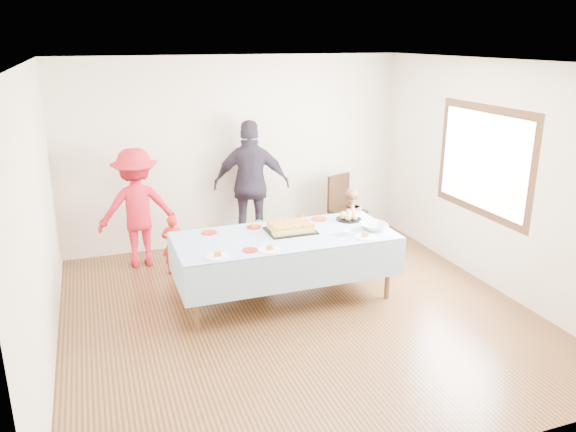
# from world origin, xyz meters

# --- Properties ---
(ground) EXTENTS (5.00, 5.00, 0.00)m
(ground) POSITION_xyz_m (0.00, 0.00, 0.00)
(ground) COLOR #432B13
(ground) RESTS_ON ground
(room_walls) EXTENTS (5.04, 5.04, 2.72)m
(room_walls) POSITION_xyz_m (0.05, 0.00, 1.77)
(room_walls) COLOR beige
(room_walls) RESTS_ON ground
(party_table) EXTENTS (2.50, 1.10, 0.78)m
(party_table) POSITION_xyz_m (0.00, 0.41, 0.72)
(party_table) COLOR #59311E
(party_table) RESTS_ON ground
(birthday_cake) EXTENTS (0.56, 0.43, 0.10)m
(birthday_cake) POSITION_xyz_m (0.11, 0.51, 0.83)
(birthday_cake) COLOR black
(birthday_cake) RESTS_ON party_table
(rolls_tray) EXTENTS (0.31, 0.31, 0.09)m
(rolls_tray) POSITION_xyz_m (0.93, 0.67, 0.82)
(rolls_tray) COLOR black
(rolls_tray) RESTS_ON party_table
(punch_bowl) EXTENTS (0.31, 0.31, 0.08)m
(punch_bowl) POSITION_xyz_m (1.05, 0.24, 0.82)
(punch_bowl) COLOR silver
(punch_bowl) RESTS_ON party_table
(party_hat) EXTENTS (0.09, 0.09, 0.16)m
(party_hat) POSITION_xyz_m (1.07, 0.85, 0.86)
(party_hat) COLOR white
(party_hat) RESTS_ON party_table
(fork_pile) EXTENTS (0.24, 0.18, 0.07)m
(fork_pile) POSITION_xyz_m (0.65, 0.20, 0.81)
(fork_pile) COLOR white
(fork_pile) RESTS_ON party_table
(plate_red_far_a) EXTENTS (0.18, 0.18, 0.01)m
(plate_red_far_a) POSITION_xyz_m (-0.80, 0.76, 0.79)
(plate_red_far_a) COLOR red
(plate_red_far_a) RESTS_ON party_table
(plate_red_far_b) EXTENTS (0.18, 0.18, 0.01)m
(plate_red_far_b) POSITION_xyz_m (-0.25, 0.78, 0.79)
(plate_red_far_b) COLOR red
(plate_red_far_b) RESTS_ON party_table
(plate_red_far_c) EXTENTS (0.18, 0.18, 0.01)m
(plate_red_far_c) POSITION_xyz_m (0.13, 0.79, 0.79)
(plate_red_far_c) COLOR red
(plate_red_far_c) RESTS_ON party_table
(plate_red_far_d) EXTENTS (0.19, 0.19, 0.01)m
(plate_red_far_d) POSITION_xyz_m (0.59, 0.80, 0.79)
(plate_red_far_d) COLOR red
(plate_red_far_d) RESTS_ON party_table
(plate_red_near) EXTENTS (0.16, 0.16, 0.01)m
(plate_red_near) POSITION_xyz_m (-0.51, 0.07, 0.79)
(plate_red_near) COLOR red
(plate_red_near) RESTS_ON party_table
(plate_white_left) EXTENTS (0.25, 0.25, 0.01)m
(plate_white_left) POSITION_xyz_m (-0.87, 0.01, 0.79)
(plate_white_left) COLOR white
(plate_white_left) RESTS_ON party_table
(plate_white_mid) EXTENTS (0.23, 0.23, 0.01)m
(plate_white_mid) POSITION_xyz_m (-0.31, 0.00, 0.79)
(plate_white_mid) COLOR white
(plate_white_mid) RESTS_ON party_table
(plate_white_right) EXTENTS (0.24, 0.24, 0.01)m
(plate_white_right) POSITION_xyz_m (0.83, 0.03, 0.79)
(plate_white_right) COLOR white
(plate_white_right) RESTS_ON party_table
(dining_chair) EXTENTS (0.56, 0.56, 1.00)m
(dining_chair) POSITION_xyz_m (1.48, 1.97, 0.55)
(dining_chair) COLOR black
(dining_chair) RESTS_ON ground
(toddler_left) EXTENTS (0.33, 0.26, 0.79)m
(toddler_left) POSITION_xyz_m (-1.11, 1.55, 0.40)
(toddler_left) COLOR red
(toddler_left) RESTS_ON ground
(toddler_mid) EXTENTS (0.42, 0.32, 0.78)m
(toddler_mid) POSITION_xyz_m (-0.12, 1.02, 0.39)
(toddler_mid) COLOR #277640
(toddler_mid) RESTS_ON ground
(toddler_right) EXTENTS (0.49, 0.39, 0.96)m
(toddler_right) POSITION_xyz_m (1.29, 1.39, 0.48)
(toddler_right) COLOR tan
(toddler_right) RESTS_ON ground
(adult_left) EXTENTS (1.04, 0.61, 1.58)m
(adult_left) POSITION_xyz_m (-1.48, 2.01, 0.79)
(adult_left) COLOR red
(adult_left) RESTS_ON ground
(adult_right) EXTENTS (1.16, 0.75, 1.84)m
(adult_right) POSITION_xyz_m (0.13, 2.20, 0.92)
(adult_right) COLOR #312939
(adult_right) RESTS_ON ground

